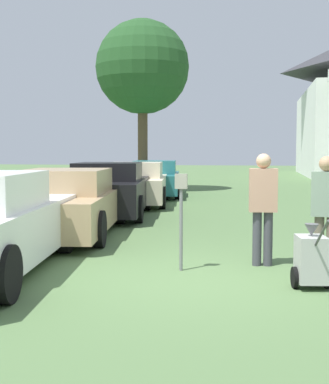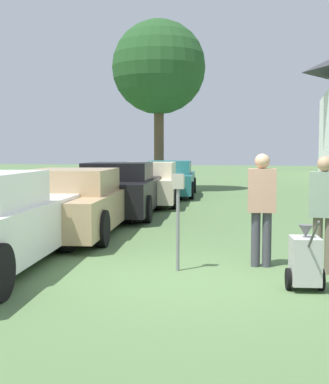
# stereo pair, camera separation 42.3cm
# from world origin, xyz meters

# --- Properties ---
(ground_plane) EXTENTS (120.00, 120.00, 0.00)m
(ground_plane) POSITION_xyz_m (0.00, 0.00, 0.00)
(ground_plane) COLOR #517042
(parked_car_tan) EXTENTS (2.59, 5.41, 1.40)m
(parked_car_tan) POSITION_xyz_m (-3.18, 3.59, 0.66)
(parked_car_tan) COLOR tan
(parked_car_tan) RESTS_ON ground_plane
(parked_car_black) EXTENTS (2.54, 4.98, 1.47)m
(parked_car_black) POSITION_xyz_m (-3.18, 6.87, 0.70)
(parked_car_black) COLOR black
(parked_car_black) RESTS_ON ground_plane
(parked_car_cream) EXTENTS (2.57, 5.04, 1.41)m
(parked_car_cream) POSITION_xyz_m (-3.18, 10.16, 0.66)
(parked_car_cream) COLOR beige
(parked_car_cream) RESTS_ON ground_plane
(parked_car_teal) EXTENTS (2.48, 5.22, 1.40)m
(parked_car_teal) POSITION_xyz_m (-3.18, 13.60, 0.65)
(parked_car_teal) COLOR #23666B
(parked_car_teal) RESTS_ON ground_plane
(parking_meter) EXTENTS (0.18, 0.09, 1.44)m
(parking_meter) POSITION_xyz_m (-0.30, 0.54, 1.00)
(parking_meter) COLOR slate
(parking_meter) RESTS_ON ground_plane
(person_worker) EXTENTS (0.44, 0.26, 1.74)m
(person_worker) POSITION_xyz_m (0.90, 1.09, 0.99)
(person_worker) COLOR #3F3F47
(person_worker) RESTS_ON ground_plane
(person_supervisor) EXTENTS (0.44, 0.27, 1.71)m
(person_supervisor) POSITION_xyz_m (1.80, 0.79, 0.97)
(person_supervisor) COLOR #665B4C
(person_supervisor) RESTS_ON ground_plane
(equipment_cart) EXTENTS (0.51, 1.00, 1.00)m
(equipment_cart) POSITION_xyz_m (1.51, -0.21, 0.39)
(equipment_cart) COLOR #B2B2AD
(equipment_cart) RESTS_ON ground_plane
(shade_tree) EXTENTS (4.16, 4.16, 7.59)m
(shade_tree) POSITION_xyz_m (-4.27, 16.30, 5.48)
(shade_tree) COLOR brown
(shade_tree) RESTS_ON ground_plane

